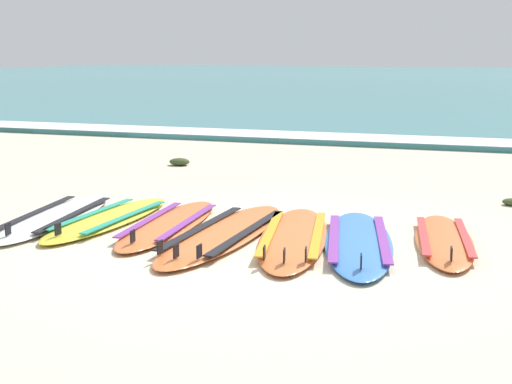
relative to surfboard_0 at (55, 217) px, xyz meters
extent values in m
plane|color=beige|center=(2.09, -0.37, -0.04)|extent=(80.00, 80.00, 0.00)
cube|color=teal|center=(2.09, 36.73, 0.01)|extent=(80.00, 60.00, 0.10)
cube|color=white|center=(2.09, 7.33, 0.02)|extent=(80.00, 1.20, 0.11)
ellipsoid|color=white|center=(0.00, 0.00, 0.00)|extent=(0.88, 2.42, 0.07)
cube|color=black|center=(-0.21, -0.03, 0.04)|extent=(0.29, 1.65, 0.01)
cube|color=black|center=(0.21, 0.03, 0.04)|extent=(0.29, 1.65, 0.01)
cube|color=black|center=(0.11, -0.91, 0.09)|extent=(0.02, 0.09, 0.11)
ellipsoid|color=yellow|center=(0.57, 0.09, 0.00)|extent=(0.62, 2.22, 0.07)
cube|color=teal|center=(0.37, 0.10, 0.04)|extent=(0.13, 1.54, 0.01)
cube|color=teal|center=(0.77, 0.09, 0.04)|extent=(0.13, 1.54, 0.01)
cube|color=black|center=(0.54, -0.77, 0.09)|extent=(0.02, 0.09, 0.11)
ellipsoid|color=orange|center=(1.24, 0.08, 0.00)|extent=(0.71, 2.26, 0.07)
cube|color=purple|center=(1.04, 0.07, 0.04)|extent=(0.19, 1.56, 0.01)
cube|color=purple|center=(1.44, 0.10, 0.04)|extent=(0.19, 1.56, 0.01)
cube|color=black|center=(1.31, -0.79, 0.09)|extent=(0.02, 0.09, 0.11)
ellipsoid|color=orange|center=(1.90, -0.10, 0.00)|extent=(0.72, 2.60, 0.07)
cube|color=black|center=(1.66, -0.09, 0.04)|extent=(0.15, 1.81, 0.01)
cube|color=black|center=(2.13, -0.11, 0.04)|extent=(0.15, 1.81, 0.01)
cube|color=black|center=(1.86, -1.10, 0.09)|extent=(0.01, 0.09, 0.11)
cube|color=black|center=(1.69, -1.04, 0.09)|extent=(0.01, 0.09, 0.11)
cube|color=black|center=(2.04, -1.05, 0.09)|extent=(0.01, 0.09, 0.11)
ellipsoid|color=orange|center=(2.55, -0.03, 0.00)|extent=(1.06, 2.49, 0.07)
cube|color=gold|center=(2.33, -0.07, 0.04)|extent=(0.41, 1.68, 0.01)
cube|color=gold|center=(2.76, 0.01, 0.04)|extent=(0.41, 1.68, 0.01)
cube|color=black|center=(2.73, -0.95, 0.09)|extent=(0.03, 0.09, 0.11)
cube|color=black|center=(2.55, -0.93, 0.09)|extent=(0.03, 0.09, 0.11)
cube|color=black|center=(2.88, -0.86, 0.09)|extent=(0.03, 0.09, 0.11)
ellipsoid|color=#3875CC|center=(3.14, -0.01, 0.00)|extent=(1.08, 2.47, 0.07)
cube|color=purple|center=(2.93, -0.05, 0.04)|extent=(0.43, 1.66, 0.01)
cube|color=purple|center=(3.35, 0.04, 0.04)|extent=(0.43, 1.66, 0.01)
cube|color=black|center=(3.33, -0.92, 0.09)|extent=(0.03, 0.09, 0.11)
ellipsoid|color=orange|center=(3.86, 0.30, 0.00)|extent=(0.79, 2.07, 0.07)
cube|color=#D13838|center=(3.68, 0.27, 0.04)|extent=(0.27, 1.41, 0.01)
cube|color=#D13838|center=(4.04, 0.32, 0.04)|extent=(0.27, 1.41, 0.01)
cube|color=black|center=(3.98, -0.48, 0.09)|extent=(0.02, 0.09, 0.11)
ellipsoid|color=#384723|center=(-0.30, 3.75, 0.02)|extent=(0.32, 0.25, 0.11)
camera|label=1|loc=(4.30, -6.34, 1.68)|focal=51.70mm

